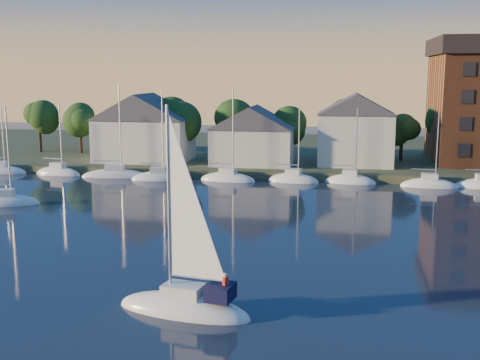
% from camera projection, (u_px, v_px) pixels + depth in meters
% --- Properties ---
extents(shoreline_land, '(160.00, 50.00, 2.00)m').
position_uv_depth(shoreline_land, '(304.00, 155.00, 100.55)').
color(shoreline_land, '#394226').
rests_on(shoreline_land, ground).
extents(wooden_dock, '(120.00, 3.00, 1.00)m').
position_uv_depth(wooden_dock, '(293.00, 178.00, 78.23)').
color(wooden_dock, brown).
rests_on(wooden_dock, ground).
extents(clubhouse_west, '(13.65, 9.45, 9.64)m').
position_uv_depth(clubhouse_west, '(144.00, 126.00, 86.65)').
color(clubhouse_west, silver).
rests_on(clubhouse_west, shoreline_land).
extents(clubhouse_centre, '(11.55, 8.40, 8.08)m').
position_uv_depth(clubhouse_centre, '(253.00, 134.00, 83.17)').
color(clubhouse_centre, silver).
rests_on(clubhouse_centre, shoreline_land).
extents(clubhouse_east, '(10.50, 8.40, 9.80)m').
position_uv_depth(clubhouse_east, '(356.00, 128.00, 82.64)').
color(clubhouse_east, silver).
rests_on(clubhouse_east, shoreline_land).
extents(tree_line, '(93.40, 5.40, 8.90)m').
position_uv_depth(tree_line, '(313.00, 117.00, 87.31)').
color(tree_line, '#362418').
rests_on(tree_line, shoreline_land).
extents(moored_fleet, '(87.50, 2.40, 12.05)m').
position_uv_depth(moored_fleet, '(291.00, 182.00, 75.30)').
color(moored_fleet, silver).
rests_on(moored_fleet, ground).
extents(hero_sailboat, '(8.50, 4.08, 12.93)m').
position_uv_depth(hero_sailboat, '(186.00, 303.00, 34.31)').
color(hero_sailboat, silver).
rests_on(hero_sailboat, ground).
extents(drifting_sailboat_left, '(7.55, 4.30, 11.28)m').
position_uv_depth(drifting_sailboat_left, '(5.00, 204.00, 62.48)').
color(drifting_sailboat_left, silver).
rests_on(drifting_sailboat_left, ground).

